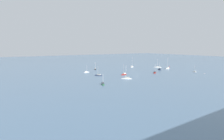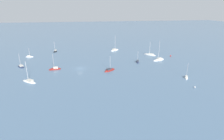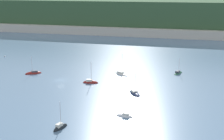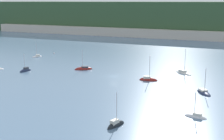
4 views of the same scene
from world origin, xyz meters
name	(u,v)px [view 4 (image 4 of 4)]	position (x,y,z in m)	size (l,w,h in m)	color
ground_plane	(113,76)	(0.00, 0.00, 0.00)	(600.00, 600.00, 0.00)	slate
hillside_ridge	(191,18)	(0.00, 148.33, 11.56)	(334.65, 73.78, 23.11)	#335133
shore_town_strip	(180,35)	(0.00, 107.94, 2.81)	(284.46, 6.00, 5.61)	beige
sailboat_0	(183,73)	(20.03, 12.99, 0.14)	(6.88, 5.83, 9.05)	white
sailboat_2	(37,57)	(-44.39, 19.77, 0.13)	(3.17, 4.64, 7.02)	white
sailboat_3	(84,69)	(-13.79, 5.37, 0.09)	(6.37, 5.28, 7.93)	maroon
sailboat_5	(25,71)	(-30.89, -5.17, 0.13)	(2.39, 4.76, 7.11)	#232D4C
sailboat_6	(116,125)	(16.36, -37.38, 0.13)	(2.81, 4.96, 7.76)	black
sailboat_9	(148,80)	(11.87, -0.62, 0.12)	(5.80, 2.53, 8.78)	maroon
sailboat_10	(204,93)	(29.25, -7.84, 0.09)	(5.39, 6.63, 7.45)	#232D4C
sailboat_11	(196,117)	(29.96, -26.45, 0.11)	(4.87, 2.07, 6.06)	silver
mooring_buoy_1	(54,53)	(-42.01, 29.25, 0.31)	(0.61, 0.61, 0.61)	white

